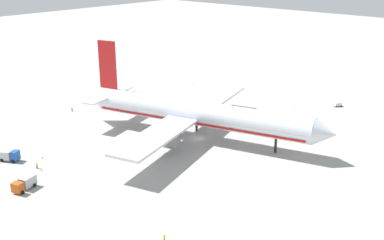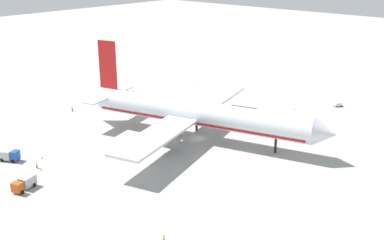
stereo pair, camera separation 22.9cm
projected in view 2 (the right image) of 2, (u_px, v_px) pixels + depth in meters
The scene contains 12 objects.
ground_plane at pixel (198, 139), 134.08m from camera, with size 600.00×600.00×0.00m, color #9E9E99.
airliner at pixel (194, 113), 131.99m from camera, with size 76.31×67.10×25.71m.
service_truck_1 at pixel (24, 183), 104.82m from camera, with size 3.85×6.21×2.72m.
service_truck_2 at pixel (9, 155), 119.30m from camera, with size 5.38×4.35×2.84m.
baggage_cart_0 at pixel (338, 104), 161.73m from camera, with size 2.77×3.30×1.38m.
ground_worker_0 at pixel (37, 165), 115.35m from camera, with size 0.53×0.53×1.64m.
ground_worker_2 at pixel (72, 109), 156.83m from camera, with size 0.56×0.56×1.77m.
ground_worker_3 at pixel (164, 238), 85.68m from camera, with size 0.49×0.49×1.73m.
traffic_cone_0 at pixel (42, 157), 120.99m from camera, with size 0.36×0.36×0.55m, color orange.
traffic_cone_1 at pixel (41, 169), 114.35m from camera, with size 0.36×0.36×0.55m, color orange.
traffic_cone_3 at pixel (294, 109), 158.43m from camera, with size 0.36×0.36×0.55m, color orange.
traffic_cone_4 at pixel (194, 84), 189.08m from camera, with size 0.36×0.36×0.55m, color orange.
Camera 2 is at (80.85, -94.65, 50.15)m, focal length 43.85 mm.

